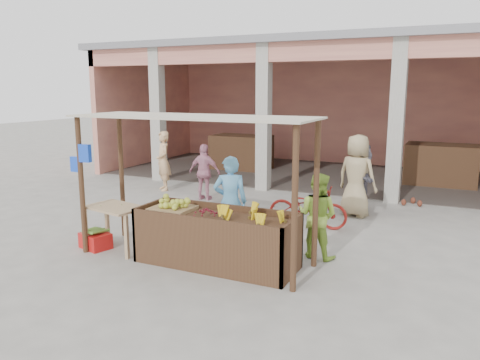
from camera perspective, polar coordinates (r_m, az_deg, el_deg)
The scene contains 19 objects.
ground at distance 7.96m, azimuth -6.08°, elevation -9.63°, with size 60.00×60.00×0.00m, color gray.
market_building at distance 15.76m, azimuth 11.15°, elevation 10.49°, with size 14.40×6.40×4.20m.
fruit_stall at distance 7.59m, azimuth -2.88°, elevation -7.42°, with size 2.60×0.95×0.80m, color #4C321E.
stall_awning at distance 7.56m, azimuth -6.25°, elevation 4.71°, with size 4.09×1.35×2.39m.
banana_heap at distance 7.18m, azimuth 1.63°, elevation -4.40°, with size 1.01×0.55×0.18m, color yellow, non-canonical shape.
melon_tray at distance 7.91m, azimuth -8.26°, elevation -3.09°, with size 0.68×0.59×0.19m.
berry_heap at distance 7.50m, azimuth -4.19°, elevation -3.89°, with size 0.46×0.37×0.15m, color maroon.
side_table at distance 8.45m, azimuth -14.93°, elevation -4.01°, with size 1.10×0.84×0.80m.
papaya_pile at distance 8.40m, azimuth -15.00°, elevation -2.48°, with size 0.66×0.38×0.19m, color #427F29, non-canonical shape.
red_crate at distance 8.81m, azimuth -17.20°, elevation -7.07°, with size 0.53×0.38×0.27m, color red.
plantain_bundle at distance 8.76m, azimuth -17.27°, elevation -5.95°, with size 0.43×0.30×0.09m, color #659937, non-canonical shape.
produce_sacks at distance 12.14m, azimuth 20.32°, elevation -1.48°, with size 0.82×0.77×0.62m.
vendor_blue at distance 8.31m, azimuth -1.20°, elevation -2.32°, with size 0.66×0.49×1.77m, color #61ADE1.
vendor_green at distance 7.93m, azimuth 9.41°, elevation -4.01°, with size 0.73×0.42×1.52m, color #95BD3D.
motorcycle at distance 9.67m, azimuth 8.25°, elevation -3.19°, with size 1.69×0.58×0.88m, color maroon.
shopper_b at distance 11.92m, azimuth -4.34°, elevation 1.18°, with size 0.90×0.48×1.53m, color #C98197.
shopper_c at distance 10.62m, azimuth 14.07°, elevation 1.02°, with size 0.98×0.64×2.03m, color tan.
shopper_d at distance 11.09m, azimuth 14.54°, elevation 0.50°, with size 1.55×0.64×1.68m, color #575563.
shopper_e at distance 13.18m, azimuth -9.33°, elevation 2.45°, with size 0.64×0.49×1.72m, color #E0AD78.
Camera 1 is at (3.89, -6.36, 2.81)m, focal length 35.00 mm.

